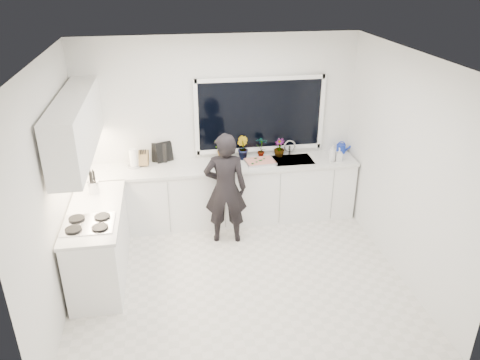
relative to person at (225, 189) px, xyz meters
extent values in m
cube|color=beige|center=(0.03, -0.90, -0.80)|extent=(4.00, 3.50, 0.02)
cube|color=white|center=(0.03, 0.86, 0.56)|extent=(4.00, 0.02, 2.70)
cube|color=white|center=(-1.98, -0.90, 0.56)|extent=(0.02, 3.50, 2.70)
cube|color=white|center=(2.04, -0.90, 0.56)|extent=(0.02, 3.50, 2.70)
cube|color=white|center=(0.03, -0.90, 1.92)|extent=(4.00, 3.50, 0.02)
cube|color=black|center=(0.63, 0.83, 0.76)|extent=(1.80, 0.02, 1.00)
cube|color=white|center=(0.03, 0.55, -0.35)|extent=(3.92, 0.58, 0.88)
cube|color=white|center=(-1.64, -0.55, -0.35)|extent=(0.58, 1.60, 0.88)
cube|color=silver|center=(0.03, 0.54, 0.11)|extent=(3.94, 0.62, 0.04)
cube|color=silver|center=(-1.64, -0.55, 0.11)|extent=(0.62, 1.60, 0.04)
cube|color=white|center=(-1.76, -0.20, 1.06)|extent=(0.34, 2.10, 0.70)
cube|color=silver|center=(1.08, 0.55, 0.08)|extent=(0.58, 0.42, 0.14)
cylinder|color=silver|center=(1.08, 0.75, 0.24)|extent=(0.03, 0.03, 0.22)
cube|color=black|center=(-1.66, -0.90, 0.14)|extent=(0.56, 0.48, 0.03)
imported|color=black|center=(0.00, 0.00, 0.00)|extent=(0.62, 0.45, 1.59)
cube|color=#B3B2B7|center=(0.58, 0.52, 0.14)|extent=(0.47, 0.37, 0.03)
cube|color=red|center=(0.58, 0.52, 0.16)|extent=(0.42, 0.32, 0.01)
cylinder|color=#122DAB|center=(1.88, 0.71, 0.19)|extent=(0.17, 0.17, 0.13)
cylinder|color=white|center=(-1.22, 0.65, 0.26)|extent=(0.13, 0.13, 0.26)
cube|color=olive|center=(-1.08, 0.69, 0.24)|extent=(0.15, 0.12, 0.22)
cylinder|color=#B2B3B7|center=(-1.69, -0.10, 0.21)|extent=(0.17, 0.17, 0.16)
cube|color=black|center=(-0.86, 0.79, 0.27)|extent=(0.22, 0.08, 0.28)
cube|color=black|center=(-0.78, 0.79, 0.28)|extent=(0.24, 0.12, 0.30)
imported|color=#26662D|center=(0.06, 0.71, 0.30)|extent=(0.40, 0.39, 0.34)
imported|color=#26662D|center=(0.35, 0.71, 0.30)|extent=(0.21, 0.23, 0.34)
imported|color=#26662D|center=(0.64, 0.71, 0.29)|extent=(0.20, 0.18, 0.33)
imported|color=#26662D|center=(0.91, 0.71, 0.26)|extent=(0.22, 0.22, 0.28)
imported|color=#D8BF66|center=(1.62, 0.40, 0.26)|extent=(0.14, 0.14, 0.27)
imported|color=#D8BF66|center=(1.73, 0.40, 0.22)|extent=(0.10, 0.10, 0.19)
camera|label=1|loc=(-0.72, -5.61, 2.80)|focal=35.00mm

